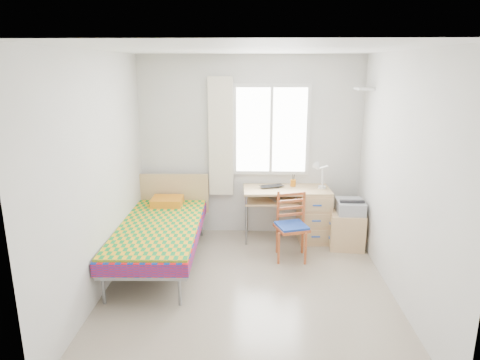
% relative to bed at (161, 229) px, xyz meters
% --- Properties ---
extents(floor, '(3.50, 3.50, 0.00)m').
position_rel_bed_xyz_m(floor, '(1.11, -0.65, -0.45)').
color(floor, '#BCAD93').
rests_on(floor, ground).
extents(ceiling, '(3.50, 3.50, 0.00)m').
position_rel_bed_xyz_m(ceiling, '(1.11, -0.65, 2.15)').
color(ceiling, white).
rests_on(ceiling, wall_back).
extents(wall_back, '(3.20, 0.00, 3.20)m').
position_rel_bed_xyz_m(wall_back, '(1.11, 1.10, 0.85)').
color(wall_back, silver).
rests_on(wall_back, ground).
extents(wall_left, '(0.00, 3.50, 3.50)m').
position_rel_bed_xyz_m(wall_left, '(-0.49, -0.65, 0.85)').
color(wall_left, silver).
rests_on(wall_left, ground).
extents(wall_right, '(0.00, 3.50, 3.50)m').
position_rel_bed_xyz_m(wall_right, '(2.71, -0.65, 0.85)').
color(wall_right, silver).
rests_on(wall_right, ground).
extents(window, '(1.10, 0.04, 1.30)m').
position_rel_bed_xyz_m(window, '(1.41, 1.07, 1.10)').
color(window, white).
rests_on(window, wall_back).
extents(curtain, '(0.35, 0.05, 1.70)m').
position_rel_bed_xyz_m(curtain, '(0.69, 1.03, 1.00)').
color(curtain, '#F8E9CD').
rests_on(curtain, wall_back).
extents(floating_shelf, '(0.20, 0.32, 0.03)m').
position_rel_bed_xyz_m(floating_shelf, '(2.60, 0.75, 1.70)').
color(floating_shelf, white).
rests_on(floating_shelf, wall_right).
extents(bed, '(1.03, 2.15, 0.92)m').
position_rel_bed_xyz_m(bed, '(0.00, 0.00, 0.00)').
color(bed, gray).
rests_on(bed, floor).
extents(desk, '(1.24, 0.61, 0.76)m').
position_rel_bed_xyz_m(desk, '(1.96, 0.80, -0.03)').
color(desk, tan).
rests_on(desk, floor).
extents(chair, '(0.47, 0.47, 0.87)m').
position_rel_bed_xyz_m(chair, '(1.67, 0.20, 0.04)').
color(chair, '#99381D').
rests_on(chair, floor).
extents(cabinet, '(0.50, 0.45, 0.50)m').
position_rel_bed_xyz_m(cabinet, '(2.46, 0.53, -0.20)').
color(cabinet, tan).
rests_on(cabinet, floor).
extents(printer, '(0.37, 0.42, 0.18)m').
position_rel_bed_xyz_m(printer, '(2.49, 0.56, 0.14)').
color(printer, '#A8ABB0').
rests_on(printer, cabinet).
extents(laptop, '(0.40, 0.33, 0.03)m').
position_rel_bed_xyz_m(laptop, '(1.44, 0.82, 0.33)').
color(laptop, black).
rests_on(laptop, desk).
extents(pen_cup, '(0.10, 0.10, 0.10)m').
position_rel_bed_xyz_m(pen_cup, '(1.74, 0.93, 0.36)').
color(pen_cup, orange).
rests_on(pen_cup, desk).
extents(task_lamp, '(0.23, 0.33, 0.42)m').
position_rel_bed_xyz_m(task_lamp, '(2.07, 0.72, 0.58)').
color(task_lamp, white).
rests_on(task_lamp, desk).
extents(book, '(0.25, 0.28, 0.02)m').
position_rel_bed_xyz_m(book, '(1.42, 0.79, 0.14)').
color(book, gray).
rests_on(book, desk).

